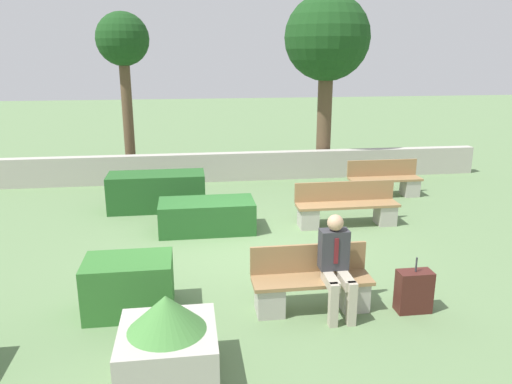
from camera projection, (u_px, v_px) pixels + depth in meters
name	position (u px, v px, depth m)	size (l,w,h in m)	color
ground_plane	(251.00, 248.00, 8.90)	(60.00, 60.00, 0.00)	#607F51
perimeter_wall	(228.00, 167.00, 13.54)	(14.09, 0.30, 0.76)	#ADA89E
bench_front	(311.00, 287.00, 6.73)	(1.61, 0.49, 0.86)	#937047
bench_left_side	(384.00, 183.00, 12.05)	(1.75, 0.49, 0.86)	#937047
bench_right_side	(347.00, 209.00, 10.02)	(2.07, 0.48, 0.86)	#937047
person_seated_man	(336.00, 261.00, 6.52)	(0.38, 0.63, 1.34)	#B2A893
hedge_block_near_left	(129.00, 286.00, 6.65)	(1.15, 0.77, 0.75)	#33702D
hedge_block_near_right	(157.00, 191.00, 11.02)	(2.10, 0.84, 0.81)	#235623
hedge_block_mid_left	(207.00, 216.00, 9.70)	(1.84, 0.88, 0.61)	#286028
planter_corner_left	(168.00, 342.00, 5.25)	(1.02, 1.02, 0.97)	#ADA89E
suitcase	(414.00, 291.00, 6.68)	(0.46, 0.25, 0.78)	#471E19
tree_leftmost	(123.00, 46.00, 13.34)	(1.42, 1.42, 4.43)	brown
tree_center_left	(327.00, 41.00, 13.41)	(2.31, 2.31, 4.91)	brown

